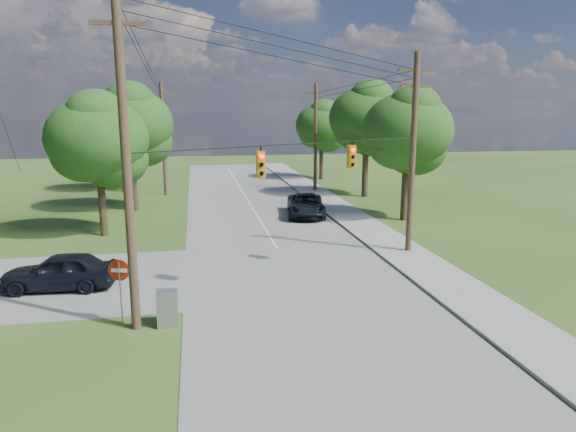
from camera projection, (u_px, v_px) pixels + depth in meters
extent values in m
plane|color=#2C4C19|center=(266.00, 323.00, 18.65)|extent=(140.00, 140.00, 0.00)
cube|color=gray|center=(294.00, 277.00, 23.81)|extent=(10.00, 100.00, 0.03)
cube|color=#A09D96|center=(429.00, 268.00, 24.98)|extent=(2.60, 100.00, 0.12)
cylinder|color=brown|center=(126.00, 160.00, 17.01)|extent=(0.32, 0.32, 12.00)
cube|color=brown|center=(117.00, 23.00, 16.13)|extent=(1.70, 0.12, 0.14)
cylinder|color=brown|center=(413.00, 156.00, 26.85)|extent=(0.32, 0.32, 10.50)
cube|color=brown|center=(417.00, 70.00, 25.97)|extent=(2.00, 0.12, 0.14)
cube|color=brown|center=(416.00, 86.00, 26.13)|extent=(1.70, 0.12, 0.14)
cylinder|color=brown|center=(315.00, 138.00, 48.09)|extent=(0.32, 0.32, 10.00)
cube|color=brown|center=(316.00, 93.00, 47.26)|extent=(2.00, 0.12, 0.14)
cylinder|color=brown|center=(164.00, 140.00, 45.65)|extent=(0.32, 0.32, 10.00)
cube|color=brown|center=(161.00, 92.00, 44.81)|extent=(2.00, 0.12, 0.14)
cylinder|color=black|center=(302.00, 42.00, 20.97)|extent=(13.52, 7.63, 1.53)
cylinder|color=black|center=(302.00, 52.00, 21.05)|extent=(13.52, 7.63, 1.53)
cylinder|color=black|center=(302.00, 62.00, 21.13)|extent=(13.52, 7.63, 1.53)
cylinder|color=black|center=(352.00, 85.00, 36.61)|extent=(0.03, 22.00, 0.53)
cylinder|color=black|center=(149.00, 67.00, 30.39)|extent=(0.43, 29.60, 2.03)
cylinder|color=black|center=(352.00, 91.00, 36.70)|extent=(0.03, 22.00, 0.53)
cylinder|color=black|center=(150.00, 74.00, 30.47)|extent=(0.43, 29.60, 2.03)
cylinder|color=black|center=(302.00, 144.00, 21.81)|extent=(13.52, 7.63, 0.04)
cube|color=orange|center=(261.00, 164.00, 20.49)|extent=(0.32, 0.22, 1.05)
sphere|color=#FF0C05|center=(262.00, 156.00, 20.28)|extent=(0.17, 0.17, 0.17)
cube|color=orange|center=(260.00, 164.00, 20.72)|extent=(0.32, 0.22, 1.05)
sphere|color=#FF0C05|center=(260.00, 155.00, 20.78)|extent=(0.17, 0.17, 0.17)
cube|color=orange|center=(352.00, 157.00, 23.78)|extent=(0.32, 0.22, 1.05)
sphere|color=#FF0C05|center=(353.00, 150.00, 23.58)|extent=(0.17, 0.17, 0.17)
cube|color=orange|center=(351.00, 156.00, 24.01)|extent=(0.32, 0.22, 1.05)
sphere|color=#FF0C05|center=(350.00, 149.00, 24.08)|extent=(0.17, 0.17, 0.17)
cylinder|color=#413320|center=(103.00, 210.00, 31.37)|extent=(0.45, 0.45, 3.15)
ellipsoid|color=#1F4514|center=(97.00, 139.00, 30.48)|extent=(6.00, 6.00, 4.92)
cylinder|color=#413320|center=(134.00, 188.00, 39.22)|extent=(0.50, 0.50, 3.50)
ellipsoid|color=#1F4514|center=(130.00, 124.00, 38.23)|extent=(6.40, 6.40, 5.25)
cylinder|color=#413320|center=(124.00, 174.00, 48.51)|extent=(0.48, 0.47, 3.32)
ellipsoid|color=#1F4514|center=(120.00, 125.00, 47.58)|extent=(6.00, 6.00, 4.92)
cylinder|color=#413320|center=(404.00, 197.00, 35.83)|extent=(0.48, 0.48, 3.32)
ellipsoid|color=#1F4514|center=(408.00, 130.00, 34.90)|extent=(6.20, 6.20, 5.08)
cylinder|color=#413320|center=(365.00, 176.00, 45.52)|extent=(0.52, 0.52, 3.67)
ellipsoid|color=#1F4514|center=(367.00, 118.00, 44.48)|extent=(6.60, 6.60, 5.41)
cylinder|color=#413320|center=(321.00, 165.00, 56.95)|extent=(0.45, 0.45, 3.15)
ellipsoid|color=#1F4514|center=(322.00, 125.00, 56.07)|extent=(5.80, 5.80, 4.76)
imported|color=black|center=(60.00, 271.00, 21.99)|extent=(4.79, 2.16, 1.60)
imported|color=black|center=(306.00, 205.00, 37.27)|extent=(3.49, 6.02, 1.58)
cube|color=gray|center=(168.00, 308.00, 18.28)|extent=(0.75, 0.55, 1.35)
cylinder|color=gray|center=(121.00, 293.00, 18.47)|extent=(0.06, 0.06, 2.32)
cylinder|color=#A61D0B|center=(119.00, 270.00, 18.30)|extent=(0.78, 0.25, 0.80)
cube|color=white|center=(119.00, 270.00, 18.27)|extent=(0.57, 0.19, 0.14)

